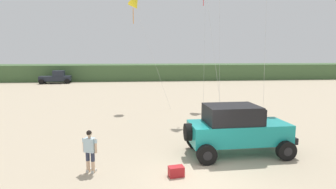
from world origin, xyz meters
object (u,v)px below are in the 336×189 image
Objects in this scene: person_watching at (90,149)px; jeep at (237,128)px; distant_pickup at (56,77)px; kite_red_delta at (135,5)px; cooler_box at (176,171)px.

jeep is at bearing 12.33° from person_watching.
kite_red_delta is (12.64, -21.34, 7.53)m from distant_pickup.
person_watching reaches higher than cooler_box.
person_watching is at bearing -97.11° from kite_red_delta.
kite_red_delta reaches higher than jeep.
person_watching is 15.36m from kite_red_delta.
cooler_box is at bearing -68.09° from distant_pickup.
jeep is 6.42m from person_watching.
cooler_box is 0.12× the size of distant_pickup.
jeep reaches higher than distant_pickup.
distant_pickup is (-17.25, 33.25, -0.26)m from jeep.
jeep is 14.70m from kite_red_delta.
person_watching is 36.32m from distant_pickup.
kite_red_delta is (-1.57, 13.98, 8.28)m from cooler_box.
cooler_box is at bearing -145.79° from jeep.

